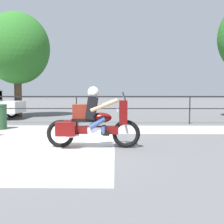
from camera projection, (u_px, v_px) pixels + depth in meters
The scene contains 6 objects.
ground_plane at pixel (49, 146), 7.37m from camera, with size 120.00×120.00×0.00m, color #565659.
sidewalk_band at pixel (70, 129), 10.76m from camera, with size 44.00×2.40×0.01m, color #99968E.
crosswalk_band at pixel (42, 148), 7.17m from camera, with size 3.69×6.00×0.01m, color silver.
fence_railing at pixel (76, 102), 12.62m from camera, with size 36.00×0.05×1.26m.
motorcycle at pixel (93, 121), 7.18m from camera, with size 2.41×0.76×1.57m.
tree_behind_car at pixel (17, 49), 16.04m from camera, with size 3.71×3.71×5.98m.
Camera 1 is at (1.75, -7.27, 1.42)m, focal length 45.00 mm.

